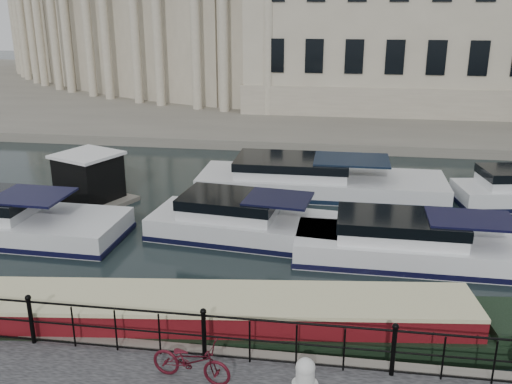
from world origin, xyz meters
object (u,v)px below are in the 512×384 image
(narrowboat, at_px, (222,327))
(harbour_hut, at_px, (89,181))
(mooring_bollard, at_px, (305,373))
(bicycle, at_px, (191,361))

(narrowboat, bearing_deg, harbour_hut, 122.29)
(mooring_bollard, bearing_deg, bicycle, -175.70)
(bicycle, xyz_separation_m, harbour_hut, (-7.34, 11.53, -0.05))
(mooring_bollard, height_order, narrowboat, narrowboat)
(bicycle, height_order, harbour_hut, harbour_hut)
(narrowboat, xyz_separation_m, harbour_hut, (-7.48, 9.18, 0.59))
(narrowboat, relative_size, harbour_hut, 4.02)
(mooring_bollard, bearing_deg, narrowboat, 135.13)
(bicycle, distance_m, narrowboat, 2.43)
(bicycle, height_order, mooring_bollard, bicycle)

